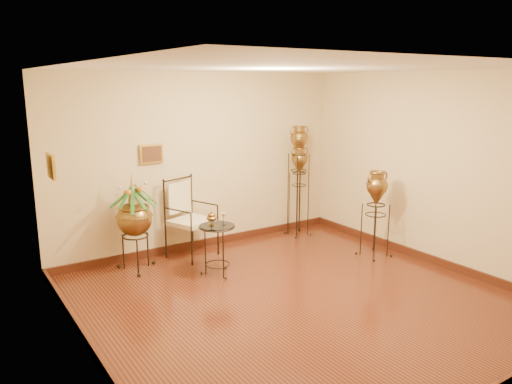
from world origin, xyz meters
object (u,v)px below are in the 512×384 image
amphora_mid (299,191)px  planter_urn (134,215)px  armchair (192,218)px  side_table (217,249)px  amphora_tall (298,180)px

amphora_mid → planter_urn: bearing=-178.5°
planter_urn → armchair: size_ratio=1.21×
planter_urn → armchair: planter_urn is taller
side_table → amphora_tall: bearing=22.6°
amphora_mid → side_table: size_ratio=1.75×
amphora_mid → planter_urn: 3.00m
amphora_tall → planter_urn: size_ratio=1.33×
planter_urn → side_table: bearing=-41.9°
armchair → side_table: (-0.04, -0.87, -0.24)m
amphora_mid → armchair: amphora_mid is taller
amphora_tall → side_table: bearing=-157.4°
armchair → planter_urn: bearing=164.2°
armchair → side_table: armchair is taller
amphora_mid → armchair: bearing=180.0°
amphora_tall → armchair: 2.09m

